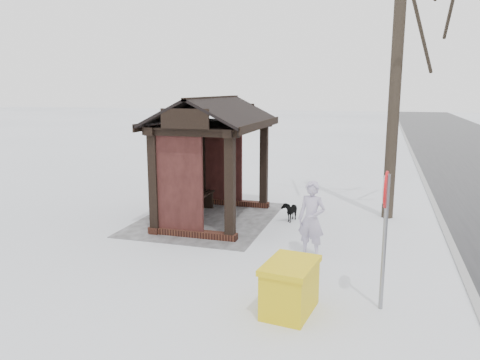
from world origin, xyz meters
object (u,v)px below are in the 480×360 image
bus_shelter (208,134)px  grit_bin (290,287)px  dog (290,211)px  road_sign (385,210)px  pedestrian (311,220)px

bus_shelter → grit_bin: 5.56m
dog → grit_bin: bearing=-70.9°
grit_bin → road_sign: road_sign is taller
dog → grit_bin: grit_bin is taller
bus_shelter → grit_bin: bearing=33.7°
dog → road_sign: (4.34, 2.21, 1.29)m
pedestrian → dog: pedestrian is taller
grit_bin → pedestrian: bearing=-171.4°
bus_shelter → road_sign: bearing=47.3°
grit_bin → road_sign: (-0.50, 1.29, 1.15)m
road_sign → pedestrian: bearing=-140.0°
bus_shelter → grit_bin: size_ratio=3.31×
dog → road_sign: size_ratio=0.29×
bus_shelter → pedestrian: size_ratio=2.36×
road_sign → bus_shelter: bearing=-127.4°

